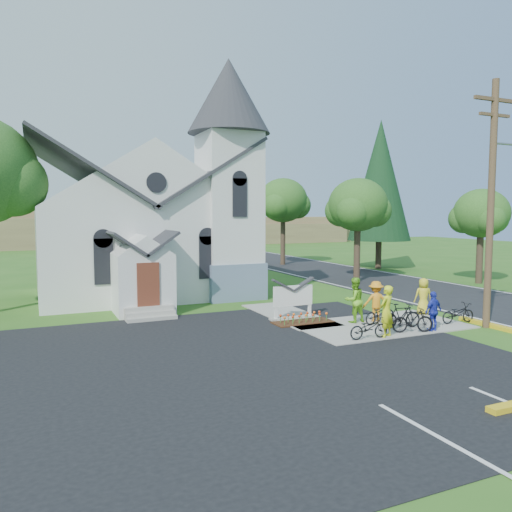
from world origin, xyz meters
name	(u,v)px	position (x,y,z in m)	size (l,w,h in m)	color
ground	(358,332)	(0.00, 0.00, 0.00)	(120.00, 120.00, 0.00)	#2E611B
parking_lot	(206,369)	(-7.00, -2.00, 0.01)	(20.00, 16.00, 0.02)	black
road	(349,275)	(10.00, 15.00, 0.01)	(8.00, 90.00, 0.02)	black
sidewalk	(380,325)	(1.50, 0.50, 0.03)	(7.00, 4.00, 0.05)	gray
church	(150,203)	(-5.48, 12.48, 5.25)	(12.35, 12.00, 13.00)	white
church_sign	(293,296)	(-1.20, 3.20, 1.03)	(2.20, 0.40, 1.70)	gray
flower_bed	(303,322)	(-1.20, 2.30, 0.04)	(2.60, 1.10, 0.07)	#341B0E
utility_pole	(492,196)	(5.36, -1.50, 5.40)	(3.45, 0.28, 10.00)	#4C3926
tree_road_near	(358,205)	(8.50, 12.00, 5.21)	(4.00, 4.00, 7.05)	#34291C
tree_road_mid	(283,201)	(9.00, 24.00, 5.78)	(4.40, 4.40, 7.80)	#34291C
tree_road_far	(481,214)	(15.50, 8.00, 4.63)	(3.60, 3.60, 6.30)	#34291C
conifer	(380,181)	(15.00, 18.00, 7.39)	(5.20, 5.20, 12.40)	#34291C
distant_hills	(146,230)	(3.36, 56.33, 2.17)	(61.00, 10.00, 5.60)	brown
cyclist_0	(386,311)	(0.41, -1.20, 1.03)	(0.71, 0.47, 1.95)	#D5E31A
bike_0	(369,328)	(-0.39, -1.20, 0.47)	(0.55, 1.59, 0.84)	black
cyclist_1	(354,300)	(0.78, 1.37, 1.01)	(0.94, 0.73, 1.93)	#6EBE23
bike_1	(412,320)	(1.77, -1.10, 0.55)	(0.47, 1.66, 1.00)	black
cyclist_2	(433,311)	(2.72, -1.20, 0.84)	(0.92, 0.39, 1.58)	#2431B7
bike_2	(380,313)	(1.60, 0.68, 0.49)	(0.58, 1.67, 0.88)	black
cyclist_3	(376,301)	(1.73, 1.14, 0.92)	(1.13, 0.65, 1.74)	orange
bike_3	(401,316)	(1.88, -0.32, 0.56)	(0.48, 1.69, 1.01)	black
cyclist_4	(423,296)	(4.70, 1.50, 0.89)	(0.82, 0.53, 1.68)	gold
bike_4	(458,313)	(4.70, -0.57, 0.48)	(0.57, 1.63, 0.85)	black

